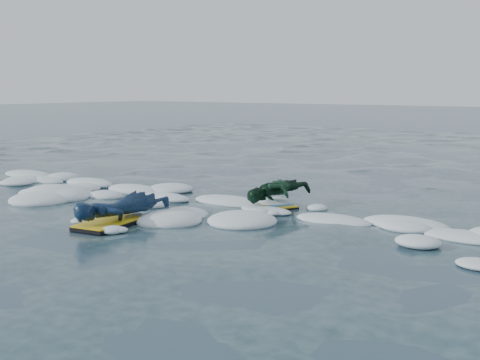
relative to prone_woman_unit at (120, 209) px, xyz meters
The scene contains 4 objects.
ground 0.99m from the prone_woman_unit, 32.60° to the left, with size 120.00×120.00×0.00m, color #162236.
foam_band 1.77m from the prone_woman_unit, 62.33° to the left, with size 12.00×3.10×0.30m, color white, non-canonical shape.
prone_woman_unit is the anchor object (origin of this frame).
prone_child_unit 2.68m from the prone_woman_unit, 60.56° to the left, with size 0.90×1.33×0.48m.
Camera 1 is at (5.70, -6.67, 2.01)m, focal length 45.00 mm.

